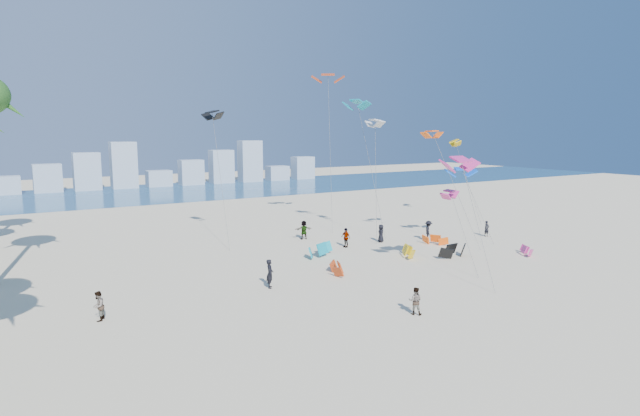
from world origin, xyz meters
TOP-DOWN VIEW (x-y plane):
  - ground at (0.00, 0.00)m, footprint 220.00×220.00m
  - ocean at (0.00, 72.00)m, footprint 220.00×220.00m
  - kitesurfer_near at (-2.84, 12.76)m, footprint 0.72×0.83m
  - kitesurfer_mid at (1.96, 3.90)m, footprint 0.97×0.97m
  - kitesurfers_far at (8.46, 19.93)m, footprint 37.21×14.22m
  - grounded_kites at (10.16, 15.01)m, footprint 18.37×10.64m
  - flying_kites at (12.99, 21.33)m, footprint 31.40×27.64m
  - distant_skyline at (-1.19, 82.00)m, footprint 85.00×3.00m

SIDE VIEW (x-z plane):
  - ground at x=0.00m, z-range 0.00..0.00m
  - ocean at x=0.00m, z-range 0.01..0.01m
  - grounded_kites at x=10.16m, z-range -0.07..0.98m
  - kitesurfer_mid at x=1.96m, z-range 0.00..1.58m
  - kitesurfers_far at x=8.46m, z-range -0.07..1.84m
  - kitesurfer_near at x=-2.84m, z-range 0.00..1.93m
  - distant_skyline at x=-1.19m, z-range -1.11..7.29m
  - flying_kites at x=12.99m, z-range 2.54..19.39m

